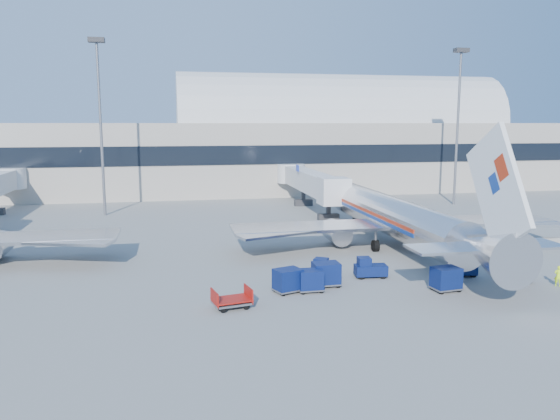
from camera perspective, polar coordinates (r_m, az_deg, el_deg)
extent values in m
plane|color=gray|center=(46.94, 2.99, -5.73)|extent=(260.00, 260.00, 0.00)
cube|color=#B2AA9E|center=(101.09, -19.16, 5.16)|extent=(170.00, 28.00, 12.00)
cube|color=black|center=(87.25, -20.42, 5.22)|extent=(170.00, 0.40, 3.00)
cylinder|color=silver|center=(104.75, 6.15, 9.01)|extent=(60.00, 18.00, 18.00)
cylinder|color=silver|center=(55.06, 11.60, -0.61)|extent=(3.80, 28.00, 3.80)
sphere|color=silver|center=(68.02, 7.04, 1.32)|extent=(3.72, 3.72, 3.72)
cone|color=silver|center=(40.18, 21.05, -4.01)|extent=(3.80, 6.00, 3.80)
cube|color=#B8280E|center=(55.93, 11.21, -0.19)|extent=(3.85, 20.16, 0.32)
cube|color=navy|center=(55.99, 11.20, -0.57)|extent=(3.85, 20.16, 0.32)
cube|color=white|center=(39.05, 21.81, 2.14)|extent=(0.35, 7.79, 8.74)
cube|color=silver|center=(40.55, 20.69, -3.59)|extent=(11.00, 3.00, 0.18)
cube|color=silver|center=(54.26, 11.99, -1.41)|extent=(32.00, 5.00, 0.28)
cylinder|color=#B7B7BC|center=(53.93, 5.94, -2.35)|extent=(2.10, 3.80, 2.10)
cylinder|color=#B7B7BC|center=(58.11, 16.37, -1.85)|extent=(2.10, 3.80, 2.10)
cylinder|color=black|center=(65.59, 7.81, -1.15)|extent=(0.40, 0.90, 0.90)
cube|color=silver|center=(76.75, 3.00, 3.08)|extent=(2.70, 24.00, 2.70)
cube|color=silver|center=(65.08, 5.65, 1.97)|extent=(3.40, 3.20, 3.20)
cylinder|color=silver|center=(87.89, 1.15, 3.84)|extent=(4.40, 4.40, 3.00)
cube|color=#2D2D30|center=(67.47, 5.08, 0.35)|extent=(0.50, 0.50, 3.00)
cube|color=#2D2D30|center=(67.68, 5.07, -0.78)|extent=(2.60, 1.00, 0.90)
cube|color=#2D2D30|center=(79.90, 2.46, 1.73)|extent=(0.50, 0.50, 3.00)
cube|color=#2D2D30|center=(80.08, 2.45, 0.77)|extent=(2.60, 1.00, 0.90)
cube|color=navy|center=(76.21, 1.85, 4.40)|extent=(0.12, 1.40, 0.90)
cylinder|color=silver|center=(88.90, -26.36, 2.97)|extent=(4.40, 4.40, 3.00)
cylinder|color=slate|center=(74.49, -18.20, 7.86)|extent=(0.36, 0.36, 22.00)
cube|color=#2D2D30|center=(75.20, -18.64, 16.49)|extent=(2.00, 1.20, 0.60)
cylinder|color=slate|center=(84.71, 18.04, 7.95)|extent=(0.36, 0.36, 22.00)
cube|color=#2D2D30|center=(85.33, 18.43, 15.55)|extent=(2.00, 1.20, 0.60)
cube|color=#9E9E96|center=(55.70, 20.75, -3.48)|extent=(3.00, 0.55, 0.90)
cube|color=#9E9E96|center=(57.50, 23.55, -3.27)|extent=(3.00, 0.55, 0.90)
cube|color=#9E9E96|center=(59.43, 26.17, -3.06)|extent=(3.00, 0.55, 0.90)
cube|color=#091749|center=(43.57, 9.46, -6.20)|extent=(2.60, 1.49, 0.81)
cube|color=#091749|center=(43.27, 8.79, -5.40)|extent=(1.08, 1.17, 0.76)
cylinder|color=black|center=(44.33, 10.38, -6.35)|extent=(0.63, 0.30, 0.60)
cube|color=#091749|center=(45.72, 18.41, -5.88)|extent=(2.45, 1.52, 0.75)
cube|color=#091749|center=(45.41, 17.86, -5.18)|extent=(1.05, 1.13, 0.70)
cylinder|color=black|center=(46.46, 19.14, -6.03)|extent=(0.59, 0.31, 0.56)
cube|color=#091749|center=(43.47, 4.49, -6.17)|extent=(2.27, 2.67, 0.78)
cube|color=#091749|center=(42.83, 4.32, -5.53)|extent=(1.38, 1.34, 0.73)
cylinder|color=black|center=(44.44, 4.19, -6.20)|extent=(0.50, 0.62, 0.58)
cube|color=#091749|center=(40.74, 4.83, -6.57)|extent=(1.95, 1.53, 1.55)
cube|color=slate|center=(40.96, 4.82, -7.62)|extent=(2.06, 1.58, 0.11)
cylinder|color=black|center=(41.72, 5.57, -7.35)|extent=(0.43, 0.18, 0.43)
cube|color=#091749|center=(39.42, 3.18, -7.25)|extent=(1.75, 1.37, 1.39)
cube|color=slate|center=(39.62, 3.17, -8.22)|extent=(1.84, 1.42, 0.10)
cylinder|color=black|center=(40.29, 3.90, -7.96)|extent=(0.39, 0.16, 0.38)
cube|color=#091749|center=(39.18, 0.82, -7.24)|extent=(2.21, 1.96, 1.48)
cube|color=slate|center=(39.39, 0.82, -8.29)|extent=(2.32, 2.04, 0.10)
cylinder|color=black|center=(40.22, 1.27, -7.95)|extent=(0.44, 0.29, 0.41)
cube|color=#091749|center=(41.27, 16.96, -6.78)|extent=(2.04, 1.68, 1.50)
cube|color=slate|center=(41.48, 16.91, -7.78)|extent=(2.15, 1.75, 0.10)
cylinder|color=black|center=(42.34, 17.26, -7.49)|extent=(0.43, 0.22, 0.41)
cube|color=#091749|center=(45.27, 23.48, -5.70)|extent=(2.01, 1.60, 1.56)
cube|color=slate|center=(45.46, 23.42, -6.66)|extent=(2.12, 1.66, 0.11)
cylinder|color=black|center=(46.37, 23.71, -6.41)|extent=(0.44, 0.19, 0.43)
cube|color=slate|center=(36.24, -5.06, -9.61)|extent=(2.71, 2.11, 0.13)
cube|color=#9C140E|center=(36.17, -5.06, -9.28)|extent=(2.72, 2.16, 0.09)
cylinder|color=black|center=(37.06, -4.19, -9.44)|extent=(0.47, 0.26, 0.44)
imported|color=#BFF81A|center=(45.57, 27.09, -6.16)|extent=(0.67, 0.67, 1.58)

